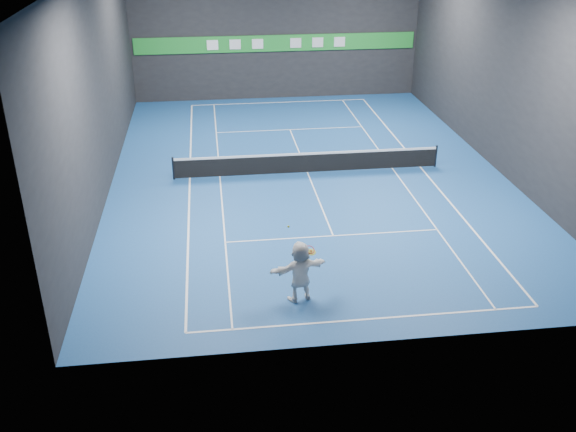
{
  "coord_description": "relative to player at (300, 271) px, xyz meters",
  "views": [
    {
      "loc": [
        -4.44,
        -27.62,
        11.44
      ],
      "look_at": [
        -1.88,
        -7.51,
        1.5
      ],
      "focal_mm": 40.0,
      "sensor_mm": 36.0,
      "label": 1
    }
  ],
  "objects": [
    {
      "name": "baseline_far",
      "position": [
        1.88,
        22.41,
        -1.02
      ],
      "size": [
        10.98,
        0.08,
        0.01
      ],
      "primitive_type": "cube",
      "color": "white",
      "rests_on": "ground"
    },
    {
      "name": "tennis_racket",
      "position": [
        0.31,
        0.05,
        0.69
      ],
      "size": [
        0.44,
        0.4,
        0.5
      ],
      "color": "red",
      "rests_on": "player"
    },
    {
      "name": "wall_right",
      "position": [
        10.88,
        10.52,
        3.48
      ],
      "size": [
        0.1,
        26.0,
        9.0
      ],
      "primitive_type": "cube",
      "color": "black",
      "rests_on": "ground"
    },
    {
      "name": "baseline_near",
      "position": [
        1.88,
        -1.37,
        -1.02
      ],
      "size": [
        10.98,
        0.08,
        0.01
      ],
      "primitive_type": "cube",
      "color": "white",
      "rests_on": "ground"
    },
    {
      "name": "service_line_near",
      "position": [
        1.88,
        4.12,
        -1.02
      ],
      "size": [
        8.23,
        0.06,
        0.01
      ],
      "primitive_type": "cube",
      "color": "white",
      "rests_on": "ground"
    },
    {
      "name": "tennis_ball",
      "position": [
        -0.35,
        0.19,
        1.51
      ],
      "size": [
        0.07,
        0.07,
        0.07
      ],
      "primitive_type": "sphere",
      "color": "yellow",
      "rests_on": "player"
    },
    {
      "name": "center_service_line",
      "position": [
        1.88,
        10.52,
        -1.02
      ],
      "size": [
        0.06,
        12.8,
        0.01
      ],
      "primitive_type": "cube",
      "color": "white",
      "rests_on": "ground"
    },
    {
      "name": "sideline_doubles_right",
      "position": [
        7.37,
        10.52,
        -1.02
      ],
      "size": [
        0.08,
        23.78,
        0.01
      ],
      "primitive_type": "cube",
      "color": "white",
      "rests_on": "ground"
    },
    {
      "name": "ground",
      "position": [
        1.88,
        10.52,
        -1.02
      ],
      "size": [
        26.0,
        26.0,
        0.0
      ],
      "primitive_type": "plane",
      "color": "navy",
      "rests_on": "ground"
    },
    {
      "name": "wall_front",
      "position": [
        1.88,
        -2.48,
        3.48
      ],
      "size": [
        18.0,
        0.1,
        9.0
      ],
      "primitive_type": "cube",
      "color": "black",
      "rests_on": "ground"
    },
    {
      "name": "sideline_doubles_left",
      "position": [
        -3.61,
        10.52,
        -1.02
      ],
      "size": [
        0.08,
        23.78,
        0.01
      ],
      "primitive_type": "cube",
      "color": "white",
      "rests_on": "ground"
    },
    {
      "name": "sponsor_banner",
      "position": [
        1.88,
        23.45,
        2.48
      ],
      "size": [
        17.64,
        0.11,
        1.0
      ],
      "color": "green",
      "rests_on": "wall_back"
    },
    {
      "name": "sideline_singles_left",
      "position": [
        -2.23,
        10.52,
        -1.02
      ],
      "size": [
        0.06,
        23.78,
        0.01
      ],
      "primitive_type": "cube",
      "color": "white",
      "rests_on": "ground"
    },
    {
      "name": "wall_back",
      "position": [
        1.88,
        23.52,
        3.48
      ],
      "size": [
        18.0,
        0.1,
        9.0
      ],
      "primitive_type": "cube",
      "color": "black",
      "rests_on": "ground"
    },
    {
      "name": "sideline_singles_right",
      "position": [
        5.99,
        10.52,
        -1.02
      ],
      "size": [
        0.06,
        23.78,
        0.01
      ],
      "primitive_type": "cube",
      "color": "white",
      "rests_on": "ground"
    },
    {
      "name": "service_line_far",
      "position": [
        1.88,
        16.92,
        -1.02
      ],
      "size": [
        8.23,
        0.06,
        0.01
      ],
      "primitive_type": "cube",
      "color": "white",
      "rests_on": "ground"
    },
    {
      "name": "tennis_net",
      "position": [
        1.88,
        10.52,
        -0.48
      ],
      "size": [
        12.5,
        0.1,
        1.07
      ],
      "color": "black",
      "rests_on": "ground"
    },
    {
      "name": "wall_left",
      "position": [
        -7.12,
        10.52,
        3.48
      ],
      "size": [
        0.1,
        26.0,
        9.0
      ],
      "primitive_type": "cube",
      "color": "black",
      "rests_on": "ground"
    },
    {
      "name": "player",
      "position": [
        0.0,
        0.0,
        0.0
      ],
      "size": [
        1.99,
        1.09,
        2.05
      ],
      "primitive_type": "imported",
      "rotation": [
        0.0,
        0.0,
        3.41
      ],
      "color": "white",
      "rests_on": "ground"
    }
  ]
}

